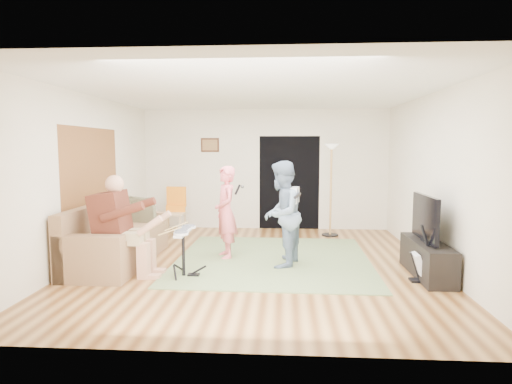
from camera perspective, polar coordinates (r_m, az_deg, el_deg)
floor at (r=6.92m, az=0.05°, el=-9.52°), size 6.00×6.00×0.00m
walls at (r=6.69m, az=0.05°, el=1.69°), size 5.50×6.00×2.70m
ceiling at (r=6.72m, az=0.05°, el=13.24°), size 6.00×6.00×0.00m
window_blinds at (r=7.56m, az=-21.10°, el=3.31°), size 0.00×2.05×2.05m
doorway at (r=9.68m, az=4.45°, el=1.23°), size 2.10×0.00×2.10m
picture_frame at (r=9.79m, az=-6.16°, el=6.24°), size 0.42×0.03×0.32m
area_rug at (r=7.16m, az=2.27°, el=-8.92°), size 3.19×3.32×0.02m
sofa at (r=7.28m, az=-18.55°, el=-6.52°), size 0.96×2.33×0.94m
drummer at (r=6.47m, az=-17.14°, el=-5.72°), size 0.95×0.53×1.46m
drum_kit at (r=6.28m, az=-9.65°, el=-8.31°), size 0.39×0.69×0.71m
singer at (r=7.15m, az=-4.05°, el=-2.71°), size 0.55×0.66×1.54m
microphone at (r=7.08m, az=-2.47°, el=0.32°), size 0.06×0.06×0.24m
guitarist at (r=6.63m, az=3.44°, el=-2.96°), size 0.80×0.93×1.64m
guitar_held at (r=6.59m, az=5.19°, el=-0.42°), size 0.22×0.61×0.26m
guitar_spare at (r=6.39m, az=20.92°, el=-9.12°), size 0.29×0.26×0.80m
torchiere_lamp at (r=9.00m, az=9.98°, el=2.48°), size 0.34×0.34×1.92m
dining_chair at (r=9.19m, az=-10.80°, el=-3.45°), size 0.45×0.47×1.01m
tv_cabinet at (r=6.70m, az=21.85°, el=-8.27°), size 0.40×1.40×0.50m
television at (r=6.57m, az=21.64°, el=-3.20°), size 0.06×1.01×0.64m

